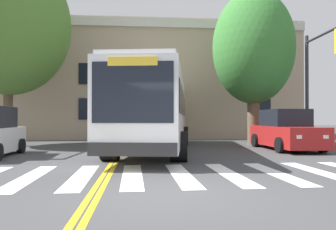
{
  "coord_description": "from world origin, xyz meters",
  "views": [
    {
      "loc": [
        -0.44,
        -6.27,
        1.43
      ],
      "look_at": [
        0.73,
        7.48,
        1.58
      ],
      "focal_mm": 35.0,
      "sensor_mm": 36.0,
      "label": 1
    }
  ],
  "objects_px": {
    "car_red_far_lane": "(285,131)",
    "street_tree_curbside_small": "(9,24)",
    "car_grey_behind_bus": "(158,126)",
    "street_tree_curbside_large": "(253,48)",
    "traffic_light_near_corner": "(320,68)",
    "city_bus": "(156,109)"
  },
  "relations": [
    {
      "from": "car_red_far_lane",
      "to": "traffic_light_near_corner",
      "type": "xyz_separation_m",
      "value": [
        1.26,
        -0.74,
        2.83
      ]
    },
    {
      "from": "car_red_far_lane",
      "to": "street_tree_curbside_small",
      "type": "distance_m",
      "value": 14.95
    },
    {
      "from": "traffic_light_near_corner",
      "to": "car_red_far_lane",
      "type": "bearing_deg",
      "value": 149.5
    },
    {
      "from": "street_tree_curbside_large",
      "to": "traffic_light_near_corner",
      "type": "bearing_deg",
      "value": -60.24
    },
    {
      "from": "car_grey_behind_bus",
      "to": "street_tree_curbside_large",
      "type": "bearing_deg",
      "value": -58.5
    },
    {
      "from": "car_grey_behind_bus",
      "to": "traffic_light_near_corner",
      "type": "height_order",
      "value": "traffic_light_near_corner"
    },
    {
      "from": "street_tree_curbside_large",
      "to": "street_tree_curbside_small",
      "type": "relative_size",
      "value": 0.82
    },
    {
      "from": "city_bus",
      "to": "traffic_light_near_corner",
      "type": "distance_m",
      "value": 7.52
    },
    {
      "from": "traffic_light_near_corner",
      "to": "street_tree_curbside_small",
      "type": "xyz_separation_m",
      "value": [
        -14.81,
        3.8,
        2.68
      ]
    },
    {
      "from": "car_grey_behind_bus",
      "to": "street_tree_curbside_small",
      "type": "relative_size",
      "value": 0.39
    },
    {
      "from": "car_grey_behind_bus",
      "to": "street_tree_curbside_large",
      "type": "relative_size",
      "value": 0.47
    },
    {
      "from": "city_bus",
      "to": "street_tree_curbside_large",
      "type": "xyz_separation_m",
      "value": [
        5.37,
        2.41,
        3.39
      ]
    },
    {
      "from": "car_grey_behind_bus",
      "to": "street_tree_curbside_large",
      "type": "distance_m",
      "value": 10.1
    },
    {
      "from": "car_red_far_lane",
      "to": "traffic_light_near_corner",
      "type": "relative_size",
      "value": 0.89
    },
    {
      "from": "street_tree_curbside_large",
      "to": "street_tree_curbside_small",
      "type": "bearing_deg",
      "value": 177.65
    },
    {
      "from": "car_red_far_lane",
      "to": "street_tree_curbside_small",
      "type": "relative_size",
      "value": 0.48
    },
    {
      "from": "city_bus",
      "to": "street_tree_curbside_large",
      "type": "height_order",
      "value": "street_tree_curbside_large"
    },
    {
      "from": "car_grey_behind_bus",
      "to": "traffic_light_near_corner",
      "type": "xyz_separation_m",
      "value": [
        6.63,
        -11.03,
        2.83
      ]
    },
    {
      "from": "car_grey_behind_bus",
      "to": "street_tree_curbside_large",
      "type": "xyz_separation_m",
      "value": [
        4.76,
        -7.76,
        4.38
      ]
    },
    {
      "from": "city_bus",
      "to": "car_red_far_lane",
      "type": "bearing_deg",
      "value": -1.17
    },
    {
      "from": "traffic_light_near_corner",
      "to": "street_tree_curbside_small",
      "type": "distance_m",
      "value": 15.52
    },
    {
      "from": "city_bus",
      "to": "car_grey_behind_bus",
      "type": "relative_size",
      "value": 3.22
    }
  ]
}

